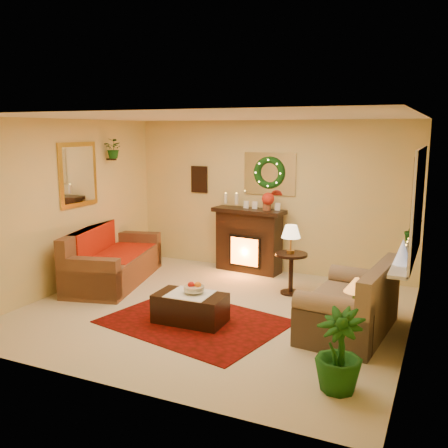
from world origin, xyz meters
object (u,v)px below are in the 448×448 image
at_px(loveseat, 349,299).
at_px(coffee_table, 190,307).
at_px(side_table_round, 291,273).
at_px(end_table_square, 355,326).
at_px(sofa, 114,256).
at_px(fireplace, 249,240).

height_order(loveseat, coffee_table, loveseat).
height_order(side_table_round, end_table_square, side_table_round).
distance_m(end_table_square, coffee_table, 2.05).
height_order(sofa, coffee_table, sofa).
xyz_separation_m(sofa, loveseat, (3.85, -0.50, -0.01)).
distance_m(fireplace, side_table_round, 1.39).
height_order(fireplace, end_table_square, fireplace).
distance_m(side_table_round, end_table_square, 1.98).
height_order(sofa, loveseat, sofa).
bearing_deg(loveseat, side_table_round, 139.88).
bearing_deg(sofa, fireplace, 26.58).
height_order(fireplace, coffee_table, fireplace).
distance_m(loveseat, coffee_table, 1.98).
xyz_separation_m(fireplace, loveseat, (2.10, -2.00, -0.13)).
xyz_separation_m(side_table_round, end_table_square, (1.22, -1.56, -0.06)).
xyz_separation_m(end_table_square, coffee_table, (-2.05, -0.08, -0.06)).
bearing_deg(fireplace, side_table_round, -34.39).
xyz_separation_m(fireplace, end_table_square, (2.26, -2.45, -0.28)).
bearing_deg(coffee_table, side_table_round, 61.67).
bearing_deg(end_table_square, sofa, 166.55).
bearing_deg(fireplace, coffee_table, -79.04).
relative_size(loveseat, side_table_round, 2.41).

